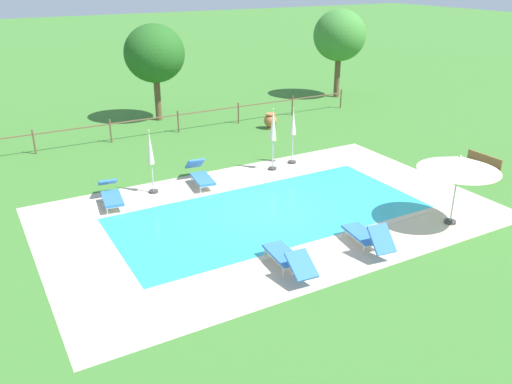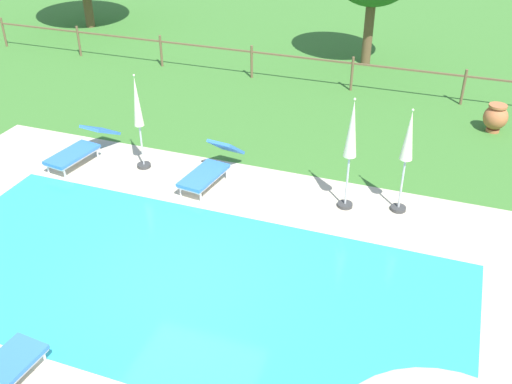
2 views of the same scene
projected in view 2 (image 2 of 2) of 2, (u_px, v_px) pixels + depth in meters
name	position (u px, v px, depth m)	size (l,w,h in m)	color
ground_plane	(181.00, 282.00, 10.17)	(160.00, 160.00, 0.00)	#3D752D
pool_deck_paving	(181.00, 282.00, 10.17)	(14.12, 8.77, 0.01)	beige
swimming_pool_water	(181.00, 282.00, 10.17)	(9.89, 4.54, 0.01)	#2DB7C6
pool_coping_rim	(181.00, 282.00, 10.17)	(10.37, 5.02, 0.01)	beige
sun_lounger_north_mid	(81.00, 147.00, 13.82)	(0.88, 2.13, 0.73)	#3370BC
sun_lounger_north_far	(211.00, 167.00, 12.96)	(0.86, 2.06, 0.84)	#3370BC
patio_umbrella_closed_row_west	(408.00, 145.00, 11.37)	(0.32, 0.32, 2.27)	#383838
patio_umbrella_closed_row_mid_west	(351.00, 137.00, 11.43)	(0.32, 0.32, 2.44)	#383838
patio_umbrella_closed_row_centre	(138.00, 111.00, 12.99)	(0.32, 0.32, 2.28)	#383838
terracotta_urn_near_fence	(496.00, 117.00, 15.19)	(0.62, 0.62, 0.75)	#B7663D
perimeter_fence	(301.00, 62.00, 18.02)	(22.72, 0.08, 1.05)	brown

